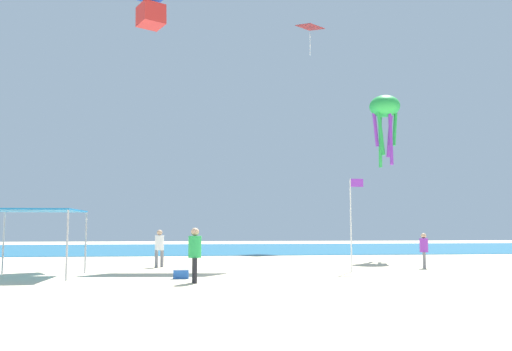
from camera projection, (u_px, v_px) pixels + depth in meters
name	position (u px, v px, depth m)	size (l,w,h in m)	color
ground	(274.00, 281.00, 18.85)	(110.00, 110.00, 0.10)	beige
ocean_strip	(226.00, 248.00, 47.32)	(110.00, 25.02, 0.03)	#1E6B93
canopy_tent	(34.00, 213.00, 20.23)	(3.33, 3.33, 2.56)	#B2B2B7
person_near_tent	(424.00, 248.00, 24.42)	(0.38, 0.41, 1.61)	slate
person_leftmost	(195.00, 250.00, 17.91)	(0.44, 0.50, 1.86)	black
person_central	(159.00, 245.00, 24.98)	(0.42, 0.42, 1.76)	slate
banner_flag	(352.00, 216.00, 22.55)	(0.61, 0.06, 3.96)	silver
cooler_box	(181.00, 274.00, 19.34)	(0.57, 0.37, 0.35)	blue
kite_diamond_red	(310.00, 29.00, 49.10)	(2.75, 2.74, 2.92)	red
kite_octopus_green	(385.00, 110.00, 32.40)	(2.32, 2.32, 4.39)	green
kite_box_blue	(151.00, 2.00, 30.34)	(1.82, 1.84, 2.84)	blue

